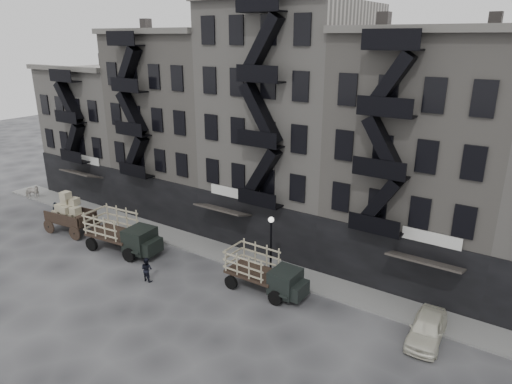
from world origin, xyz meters
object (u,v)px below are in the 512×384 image
Objects in this scene: stake_truck_west at (122,230)px; wagon at (69,209)px; pedestrian_west at (56,212)px; stake_truck_east at (264,269)px; horse at (32,192)px; car_east at (427,329)px; pedestrian_mid at (147,269)px.

wagon is at bearing 174.69° from stake_truck_west.
wagon is 2.97m from pedestrian_west.
stake_truck_west is 8.90m from pedestrian_west.
pedestrian_west is at bearing -178.07° from stake_truck_east.
wagon is 6.12m from stake_truck_west.
car_east is at bearing -112.85° from horse.
horse is at bearing 165.46° from stake_truck_west.
pedestrian_mid is at bearing -170.38° from car_east.
pedestrian_mid is at bearing -68.01° from pedestrian_west.
pedestrian_west reaches higher than horse.
horse is 16.17m from stake_truck_west.
horse is 37.01m from car_east.
stake_truck_west is 1.50× the size of car_east.
pedestrian_west is (-29.91, -1.23, 0.20)m from car_east.
wagon reaches higher than pedestrian_mid.
wagon is at bearing -126.34° from horse.
pedestrian_mid is at bearing -28.89° from stake_truck_west.
stake_truck_east is (11.51, 1.12, -0.18)m from stake_truck_west.
pedestrian_mid is at bearing -154.89° from stake_truck_east.
stake_truck_west reaches higher than pedestrian_west.
stake_truck_west is (15.93, -2.59, 0.93)m from horse.
pedestrian_west is (7.09, -2.06, 0.15)m from horse.
wagon reaches higher than stake_truck_west.
pedestrian_mid is (13.53, -2.57, -0.07)m from pedestrian_west.
stake_truck_west is at bearing -120.79° from horse.
stake_truck_west reaches higher than horse.
stake_truck_west is at bearing -25.31° from pedestrian_mid.
wagon is 0.81× the size of stake_truck_east.
car_east is at bearing -0.55° from stake_truck_west.
stake_truck_east is at bearing -2.83° from wagon.
stake_truck_east is 3.20× the size of pedestrian_mid.
wagon reaches higher than car_east.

